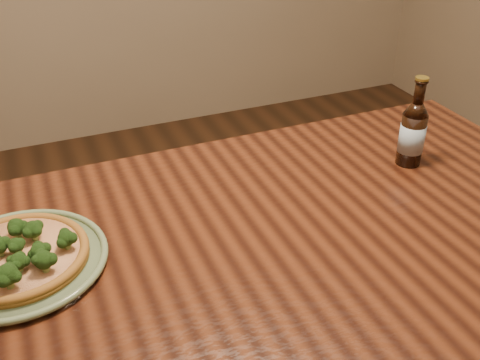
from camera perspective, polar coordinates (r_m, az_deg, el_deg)
name	(u,v)px	position (r m, az deg, el deg)	size (l,w,h in m)	color
table	(254,280)	(1.18, 1.47, -10.08)	(1.60, 0.90, 0.75)	#431D0E
plate	(18,262)	(1.14, -21.59, -7.72)	(0.33, 0.33, 0.02)	#657752
pizza	(17,256)	(1.13, -21.70, -7.14)	(0.26, 0.26, 0.06)	#8E5B20
beer_bottle	(413,133)	(1.42, 17.13, 4.60)	(0.06, 0.06, 0.22)	black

